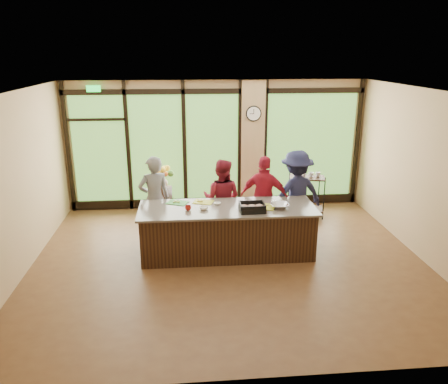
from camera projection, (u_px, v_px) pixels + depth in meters
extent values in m
plane|color=#56351E|center=(229.00, 261.00, 7.89)|extent=(7.00, 7.00, 0.00)
plane|color=silver|center=(229.00, 91.00, 6.97)|extent=(7.00, 7.00, 0.00)
plane|color=tan|center=(216.00, 145.00, 10.27)|extent=(7.00, 0.00, 7.00)
plane|color=tan|center=(17.00, 187.00, 7.13)|extent=(0.00, 6.00, 6.00)
plane|color=tan|center=(425.00, 176.00, 7.73)|extent=(0.00, 6.00, 6.00)
cube|color=tan|center=(252.00, 145.00, 10.29)|extent=(0.55, 0.12, 3.00)
cube|color=black|center=(216.00, 91.00, 9.84)|extent=(6.90, 0.08, 0.12)
cube|color=black|center=(217.00, 201.00, 10.65)|extent=(6.90, 0.08, 0.20)
cube|color=#19D83F|center=(93.00, 89.00, 9.54)|extent=(0.30, 0.04, 0.14)
cube|color=#316D26|center=(100.00, 150.00, 10.03)|extent=(1.20, 0.02, 2.50)
cube|color=#316D26|center=(157.00, 149.00, 10.14)|extent=(1.20, 0.02, 2.50)
cube|color=#316D26|center=(212.00, 148.00, 10.25)|extent=(1.20, 0.02, 2.50)
cube|color=#316D26|center=(310.00, 146.00, 10.45)|extent=(2.10, 0.02, 2.50)
cube|color=black|center=(68.00, 148.00, 9.94)|extent=(0.08, 0.08, 3.00)
cube|color=black|center=(128.00, 147.00, 10.05)|extent=(0.08, 0.08, 3.00)
cube|color=black|center=(185.00, 146.00, 10.16)|extent=(0.08, 0.08, 3.00)
cube|color=black|center=(240.00, 145.00, 10.27)|extent=(0.08, 0.08, 3.00)
cube|color=black|center=(265.00, 145.00, 10.32)|extent=(0.08, 0.08, 3.00)
cube|color=black|center=(357.00, 143.00, 10.52)|extent=(0.08, 0.08, 3.00)
cube|color=black|center=(227.00, 232.00, 8.04)|extent=(3.10, 1.00, 0.88)
cube|color=slate|center=(227.00, 208.00, 7.90)|extent=(3.20, 1.10, 0.04)
cylinder|color=black|center=(254.00, 114.00, 9.99)|extent=(0.36, 0.04, 0.36)
cylinder|color=white|center=(254.00, 114.00, 9.98)|extent=(0.31, 0.01, 0.31)
cube|color=black|center=(254.00, 111.00, 9.96)|extent=(0.01, 0.00, 0.11)
cube|color=black|center=(252.00, 114.00, 9.97)|extent=(0.09, 0.00, 0.01)
imported|color=slate|center=(154.00, 199.00, 8.55)|extent=(0.72, 0.58, 1.71)
imported|color=maroon|center=(222.00, 199.00, 8.69)|extent=(0.94, 0.84, 1.62)
imported|color=#A4192E|center=(264.00, 198.00, 8.64)|extent=(1.07, 0.75, 1.69)
imported|color=#1C1E3E|center=(296.00, 194.00, 8.73)|extent=(1.28, 0.93, 1.77)
cube|color=black|center=(252.00, 209.00, 7.68)|extent=(0.45, 0.36, 0.08)
imported|color=silver|center=(280.00, 206.00, 7.85)|extent=(0.33, 0.33, 0.08)
cube|color=green|center=(177.00, 203.00, 8.12)|extent=(0.45, 0.40, 0.01)
cube|color=gold|center=(203.00, 202.00, 8.16)|extent=(0.43, 0.37, 0.01)
cube|color=gold|center=(262.00, 206.00, 7.91)|extent=(0.53, 0.46, 0.01)
imported|color=white|center=(204.00, 208.00, 7.77)|extent=(0.21, 0.21, 0.05)
imported|color=white|center=(243.00, 210.00, 7.72)|extent=(0.17, 0.17, 0.04)
imported|color=white|center=(217.00, 204.00, 8.04)|extent=(0.15, 0.15, 0.03)
imported|color=#9E190F|center=(188.00, 208.00, 7.73)|extent=(0.13, 0.13, 0.09)
cube|color=black|center=(163.00, 202.00, 9.85)|extent=(0.44, 0.44, 0.71)
imported|color=olive|center=(162.00, 181.00, 9.70)|extent=(0.31, 0.31, 0.29)
cube|color=black|center=(305.00, 209.00, 9.92)|extent=(0.84, 0.59, 0.03)
cube|color=black|center=(307.00, 178.00, 9.69)|extent=(0.84, 0.59, 0.03)
cylinder|color=black|center=(293.00, 200.00, 9.61)|extent=(0.03, 0.03, 0.99)
cylinder|color=black|center=(324.00, 199.00, 9.67)|extent=(0.03, 0.03, 0.99)
cylinder|color=black|center=(289.00, 194.00, 9.99)|extent=(0.03, 0.03, 0.99)
cylinder|color=black|center=(319.00, 193.00, 10.05)|extent=(0.03, 0.03, 0.99)
imported|color=silver|center=(297.00, 175.00, 9.65)|extent=(0.13, 0.13, 0.10)
imported|color=silver|center=(304.00, 175.00, 9.67)|extent=(0.13, 0.13, 0.10)
imported|color=silver|center=(311.00, 175.00, 9.68)|extent=(0.13, 0.13, 0.10)
imported|color=silver|center=(318.00, 174.00, 9.69)|extent=(0.13, 0.13, 0.10)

